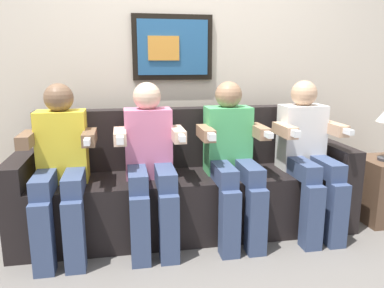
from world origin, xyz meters
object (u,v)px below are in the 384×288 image
Objects in this scene: person_leftmost at (61,163)px; side_table_right at (384,189)px; couch at (188,190)px; person_left_center at (150,159)px; person_right_center at (232,155)px; person_rightmost at (308,152)px.

person_leftmost reaches higher than side_table_right.
side_table_right is at bearing -3.91° from couch.
person_left_center is 2.22× the size of side_table_right.
side_table_right is (2.43, 0.06, -0.36)m from person_leftmost.
person_leftmost is at bearing 179.98° from person_right_center.
couch is 2.20× the size of person_right_center.
person_rightmost is (1.72, -0.00, 0.00)m from person_leftmost.
person_right_center reaches higher than side_table_right.
person_right_center is 0.57m from person_rightmost.
couch reaches higher than side_table_right.
person_rightmost is at bearing -175.05° from side_table_right.
person_rightmost reaches higher than couch.
person_leftmost and person_rightmost have the same top height.
couch is at bearing 11.08° from person_leftmost.
person_right_center is at bearing -30.51° from couch.
couch is 0.92m from person_leftmost.
person_left_center is 0.57m from person_right_center.
couch is at bearing 149.49° from person_right_center.
person_left_center is at bearing 180.00° from person_rightmost.
person_left_center is 1.89m from side_table_right.
person_right_center is (0.57, 0.00, 0.00)m from person_left_center.
person_left_center is 1.15m from person_rightmost.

